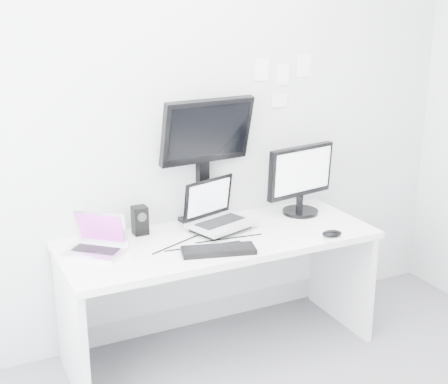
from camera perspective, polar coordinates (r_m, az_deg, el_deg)
The scene contains 13 objects.
back_wall at distance 3.63m, azimuth -2.84°, elevation 6.82°, with size 3.60×3.60×0.00m, color silver.
desk at distance 3.64m, azimuth -0.43°, elevation -9.56°, with size 1.80×0.70×0.73m, color white.
macbook at distance 3.29m, azimuth -12.08°, elevation -3.86°, with size 0.30×0.22×0.22m, color silver.
speaker at distance 3.53m, azimuth -7.85°, elevation -2.64°, with size 0.08×0.08×0.17m, color black.
dell_laptop at distance 3.53m, azimuth -0.19°, elevation -1.29°, with size 0.36×0.28×0.30m, color #B4B5BB.
rear_monitor at distance 3.63m, azimuth -1.75°, elevation 3.09°, with size 0.57×0.21×0.78m, color black.
samsung_monitor at distance 3.83m, azimuth 7.25°, elevation 1.20°, with size 0.49×0.23×0.45m, color black.
keyboard at distance 3.27m, azimuth -0.52°, elevation -5.46°, with size 0.39×0.14×0.03m, color black.
mouse at distance 3.54m, azimuth 10.03°, elevation -3.83°, with size 0.12×0.07×0.04m, color black.
wall_note_0 at distance 3.78m, azimuth 3.55°, elevation 11.36°, with size 0.10×0.00×0.14m, color white.
wall_note_1 at distance 3.86m, azimuth 5.52°, elevation 10.84°, with size 0.09×0.00×0.13m, color white.
wall_note_2 at distance 3.93m, azimuth 7.45°, elevation 11.63°, with size 0.10×0.00×0.14m, color white.
wall_note_3 at distance 3.87m, azimuth 5.19°, elevation 8.47°, with size 0.11×0.00×0.08m, color white.
Camera 1 is at (-1.39, -1.69, 2.00)m, focal length 48.99 mm.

